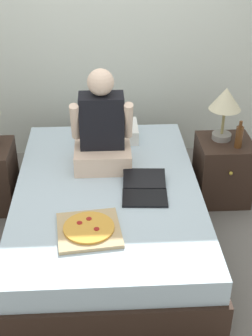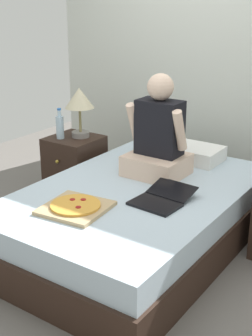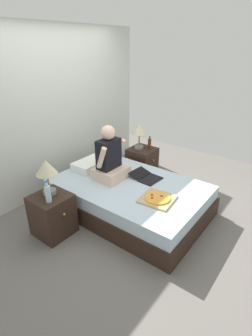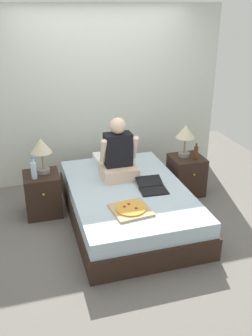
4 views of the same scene
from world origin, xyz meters
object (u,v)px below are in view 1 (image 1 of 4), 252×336
at_px(lamp_on_right_nightstand, 225,102).
at_px(laptop, 145,191).
at_px(person_seated, 102,131).
at_px(pizza_box, 89,229).
at_px(beer_bottle, 239,136).
at_px(nightstand_right, 223,170).
at_px(bed, 108,211).

relative_size(lamp_on_right_nightstand, laptop, 1.04).
height_order(person_seated, pizza_box, person_seated).
height_order(beer_bottle, pizza_box, beer_bottle).
xyz_separation_m(nightstand_right, pizza_box, (-1.12, -1.00, 0.19)).
xyz_separation_m(lamp_on_right_nightstand, beer_bottle, (0.10, -0.15, -0.23)).
bearing_deg(person_seated, beer_bottle, 1.58).
distance_m(bed, pizza_box, 0.60).
xyz_separation_m(bed, beer_bottle, (1.06, 0.36, 0.42)).
bearing_deg(person_seated, pizza_box, -96.64).
height_order(bed, laptop, laptop).
bearing_deg(lamp_on_right_nightstand, bed, -152.02).
relative_size(nightstand_right, lamp_on_right_nightstand, 1.22).
height_order(nightstand_right, laptop, nightstand_right).
bearing_deg(pizza_box, laptop, 46.40).
bearing_deg(nightstand_right, pizza_box, -138.41).
bearing_deg(pizza_box, bed, 76.42).
height_order(lamp_on_right_nightstand, laptop, lamp_on_right_nightstand).
bearing_deg(beer_bottle, pizza_box, -143.07).
relative_size(beer_bottle, laptop, 0.53).
distance_m(bed, person_seated, 0.61).
distance_m(lamp_on_right_nightstand, laptop, 1.02).
bearing_deg(beer_bottle, nightstand_right, 125.01).
relative_size(bed, person_seated, 2.73).
relative_size(bed, laptop, 4.92).
bearing_deg(laptop, lamp_on_right_nightstand, 42.16).
bearing_deg(lamp_on_right_nightstand, pizza_box, -136.23).
height_order(nightstand_right, lamp_on_right_nightstand, lamp_on_right_nightstand).
height_order(beer_bottle, laptop, beer_bottle).
xyz_separation_m(bed, lamp_on_right_nightstand, (0.96, 0.51, 0.65)).
distance_m(bed, beer_bottle, 1.20).
xyz_separation_m(beer_bottle, laptop, (-0.80, -0.48, -0.18)).
xyz_separation_m(nightstand_right, beer_bottle, (0.07, -0.10, 0.37)).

